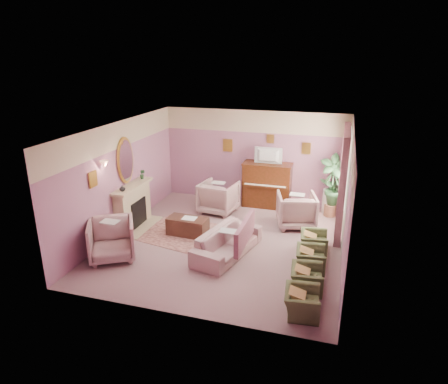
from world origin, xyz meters
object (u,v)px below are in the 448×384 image
(olive_chair_a, at_px, (302,298))
(olive_chair_d, at_px, (314,239))
(piano, at_px, (267,185))
(sofa, at_px, (228,238))
(floral_armchair_right, at_px, (296,208))
(floral_armchair_left, at_px, (219,196))
(side_table, at_px, (331,202))
(coffee_table, at_px, (188,226))
(television, at_px, (268,155))
(olive_chair_c, at_px, (311,255))
(olive_chair_b, at_px, (307,275))
(floral_armchair_front, at_px, (111,238))

(olive_chair_a, bearing_deg, olive_chair_d, 90.00)
(piano, bearing_deg, sofa, -94.69)
(floral_armchair_right, bearing_deg, sofa, -122.62)
(floral_armchair_left, xyz_separation_m, side_table, (3.13, 0.83, -0.15))
(coffee_table, relative_size, side_table, 1.43)
(television, xyz_separation_m, olive_chair_c, (1.60, -3.33, -1.29))
(coffee_table, xyz_separation_m, olive_chair_d, (3.13, -0.00, 0.08))
(olive_chair_b, bearing_deg, coffee_table, 152.27)
(olive_chair_a, distance_m, olive_chair_c, 1.64)
(sofa, bearing_deg, piano, 85.31)
(olive_chair_b, height_order, olive_chair_d, same)
(side_table, bearing_deg, olive_chair_d, -96.45)
(olive_chair_a, distance_m, olive_chair_d, 2.46)
(floral_armchair_right, relative_size, olive_chair_c, 1.42)
(floral_armchair_right, xyz_separation_m, olive_chair_c, (0.57, -2.14, -0.19))
(sofa, relative_size, floral_armchair_left, 2.02)
(television, bearing_deg, floral_armchair_right, -49.11)
(coffee_table, bearing_deg, floral_armchair_front, -125.30)
(piano, distance_m, olive_chair_b, 4.51)
(olive_chair_c, height_order, olive_chair_d, same)
(floral_armchair_right, distance_m, side_table, 1.48)
(floral_armchair_left, xyz_separation_m, olive_chair_d, (2.84, -1.69, -0.19))
(olive_chair_d, bearing_deg, floral_armchair_right, 113.44)
(television, height_order, olive_chair_a, television)
(sofa, xyz_separation_m, floral_armchair_right, (1.30, 2.03, 0.09))
(floral_armchair_right, bearing_deg, piano, 129.73)
(olive_chair_d, bearing_deg, olive_chair_a, -90.00)
(olive_chair_b, bearing_deg, floral_armchair_front, 179.86)
(olive_chair_d, bearing_deg, floral_armchair_left, 149.23)
(coffee_table, bearing_deg, floral_armchair_left, 80.35)
(television, bearing_deg, side_table, 0.30)
(floral_armchair_front, bearing_deg, floral_armchair_left, 66.51)
(piano, bearing_deg, side_table, -1.21)
(piano, relative_size, olive_chair_b, 1.98)
(television, distance_m, olive_chair_c, 3.92)
(coffee_table, distance_m, sofa, 1.45)
(television, xyz_separation_m, floral_armchair_left, (-1.24, -0.82, -1.10))
(floral_armchair_front, xyz_separation_m, side_table, (4.57, 4.15, -0.15))
(piano, distance_m, coffee_table, 3.01)
(coffee_table, xyz_separation_m, side_table, (3.41, 2.52, 0.12))
(piano, xyz_separation_m, floral_armchair_front, (-2.68, -4.19, -0.15))
(floral_armchair_right, distance_m, floral_armchair_front, 4.74)
(olive_chair_b, bearing_deg, sofa, 153.49)
(television, bearing_deg, coffee_table, -121.25)
(side_table, bearing_deg, piano, 178.79)
(floral_armchair_right, relative_size, olive_chair_b, 1.42)
(floral_armchair_left, relative_size, floral_armchair_right, 1.00)
(floral_armchair_left, bearing_deg, coffee_table, -99.65)
(sofa, height_order, side_table, sofa)
(television, relative_size, sofa, 0.40)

